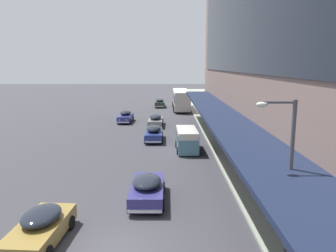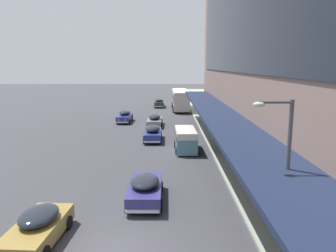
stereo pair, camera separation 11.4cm
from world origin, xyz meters
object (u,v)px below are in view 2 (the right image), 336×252
(sedan_trailing_mid, at_px, (147,188))
(street_lamp, at_px, (284,167))
(sedan_oncoming_rear, at_px, (161,103))
(transit_bus_kerbside_front, at_px, (182,99))
(sedan_trailing_near, at_px, (156,120))
(sedan_second_mid, at_px, (40,227))
(sedan_lead_near, at_px, (154,133))
(sedan_oncoming_front, at_px, (126,116))
(pedestrian_at_kerb, at_px, (257,165))
(vw_van, at_px, (187,138))

(sedan_trailing_mid, xyz_separation_m, street_lamp, (5.61, -5.57, 3.05))
(sedan_oncoming_rear, bearing_deg, transit_bus_kerbside_front, -46.26)
(sedan_trailing_near, xyz_separation_m, street_lamp, (6.00, -28.61, 3.04))
(transit_bus_kerbside_front, height_order, sedan_trailing_mid, transit_bus_kerbside_front)
(sedan_second_mid, relative_size, sedan_trailing_mid, 0.99)
(sedan_second_mid, distance_m, sedan_lead_near, 19.79)
(sedan_second_mid, bearing_deg, sedan_lead_near, 78.21)
(sedan_oncoming_front, bearing_deg, sedan_trailing_mid, -80.11)
(sedan_lead_near, height_order, pedestrian_at_kerb, pedestrian_at_kerb)
(sedan_trailing_near, bearing_deg, vw_van, -74.77)
(sedan_trailing_near, bearing_deg, transit_bus_kerbside_front, 76.04)
(sedan_oncoming_front, bearing_deg, sedan_oncoming_rear, 75.60)
(sedan_oncoming_front, height_order, pedestrian_at_kerb, pedestrian_at_kerb)
(sedan_oncoming_front, distance_m, sedan_oncoming_rear, 16.76)
(pedestrian_at_kerb, bearing_deg, vw_van, 116.71)
(sedan_second_mid, distance_m, street_lamp, 10.45)
(sedan_trailing_mid, height_order, sedan_lead_near, sedan_lead_near)
(transit_bus_kerbside_front, bearing_deg, sedan_second_mid, -100.24)
(sedan_second_mid, xyz_separation_m, street_lamp, (9.92, -1.19, 3.07))
(sedan_second_mid, distance_m, sedan_oncoming_rear, 46.66)
(transit_bus_kerbside_front, bearing_deg, sedan_oncoming_rear, 133.74)
(sedan_second_mid, height_order, sedan_lead_near, sedan_lead_near)
(transit_bus_kerbside_front, height_order, pedestrian_at_kerb, transit_bus_kerbside_front)
(transit_bus_kerbside_front, height_order, sedan_lead_near, transit_bus_kerbside_front)
(sedan_oncoming_rear, distance_m, pedestrian_at_kerb, 39.76)
(sedan_trailing_near, distance_m, sedan_lead_near, 8.05)
(sedan_trailing_near, relative_size, sedan_oncoming_rear, 0.95)
(sedan_lead_near, relative_size, pedestrian_at_kerb, 2.41)
(transit_bus_kerbside_front, height_order, sedan_trailing_near, transit_bus_kerbside_front)
(sedan_second_mid, height_order, vw_van, vw_van)
(sedan_lead_near, bearing_deg, sedan_trailing_near, 90.86)
(sedan_lead_near, distance_m, vw_van, 4.94)
(transit_bus_kerbside_front, height_order, vw_van, transit_bus_kerbside_front)
(sedan_lead_near, xyz_separation_m, street_lamp, (5.87, -20.56, 3.02))
(transit_bus_kerbside_front, relative_size, sedan_oncoming_rear, 2.15)
(transit_bus_kerbside_front, bearing_deg, vw_van, -91.14)
(sedan_oncoming_rear, bearing_deg, street_lamp, -82.88)
(sedan_oncoming_rear, bearing_deg, sedan_trailing_mid, -89.53)
(sedan_trailing_near, distance_m, pedestrian_at_kerb, 21.32)
(transit_bus_kerbside_front, relative_size, street_lamp, 1.75)
(vw_van, distance_m, street_lamp, 17.18)
(sedan_second_mid, relative_size, street_lamp, 0.72)
(sedan_trailing_near, relative_size, street_lamp, 0.77)
(sedan_lead_near, bearing_deg, street_lamp, -74.05)
(sedan_trailing_near, relative_size, vw_van, 1.04)
(sedan_second_mid, relative_size, sedan_lead_near, 1.00)
(pedestrian_at_kerb, bearing_deg, sedan_oncoming_front, 116.63)
(transit_bus_kerbside_front, bearing_deg, street_lamp, -87.09)
(sedan_second_mid, bearing_deg, sedan_trailing_mid, 45.49)
(sedan_trailing_near, distance_m, street_lamp, 29.39)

